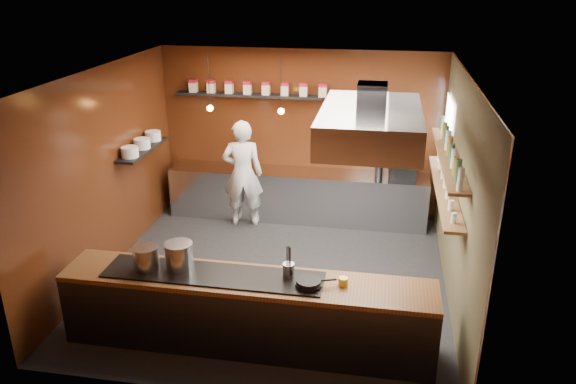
% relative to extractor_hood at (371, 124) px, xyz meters
% --- Properties ---
extents(floor, '(5.00, 5.00, 0.00)m').
position_rel_extractor_hood_xyz_m(floor, '(-1.30, 0.40, -2.51)').
color(floor, black).
rests_on(floor, ground).
extents(back_wall, '(5.00, 0.00, 5.00)m').
position_rel_extractor_hood_xyz_m(back_wall, '(-1.30, 2.90, -1.01)').
color(back_wall, '#361809').
rests_on(back_wall, ground).
extents(left_wall, '(0.00, 5.00, 5.00)m').
position_rel_extractor_hood_xyz_m(left_wall, '(-3.80, 0.40, -1.01)').
color(left_wall, '#361809').
rests_on(left_wall, ground).
extents(right_wall, '(0.00, 5.00, 5.00)m').
position_rel_extractor_hood_xyz_m(right_wall, '(1.20, 0.40, -1.01)').
color(right_wall, '#4D472B').
rests_on(right_wall, ground).
extents(ceiling, '(5.00, 5.00, 0.00)m').
position_rel_extractor_hood_xyz_m(ceiling, '(-1.30, 0.40, 0.49)').
color(ceiling, silver).
rests_on(ceiling, back_wall).
extents(window_pane, '(0.00, 1.00, 1.00)m').
position_rel_extractor_hood_xyz_m(window_pane, '(1.15, 2.10, -0.61)').
color(window_pane, white).
rests_on(window_pane, right_wall).
extents(prep_counter, '(4.60, 0.65, 0.90)m').
position_rel_extractor_hood_xyz_m(prep_counter, '(-1.30, 2.57, -2.06)').
color(prep_counter, silver).
rests_on(prep_counter, floor).
extents(pass_counter, '(4.40, 0.72, 0.94)m').
position_rel_extractor_hood_xyz_m(pass_counter, '(-1.30, -1.20, -2.04)').
color(pass_counter, '#38383D').
rests_on(pass_counter, floor).
extents(tin_shelf, '(2.60, 0.26, 0.04)m').
position_rel_extractor_hood_xyz_m(tin_shelf, '(-2.20, 2.76, -0.31)').
color(tin_shelf, black).
rests_on(tin_shelf, back_wall).
extents(plate_shelf, '(0.30, 1.40, 0.04)m').
position_rel_extractor_hood_xyz_m(plate_shelf, '(-3.64, 1.40, -0.96)').
color(plate_shelf, black).
rests_on(plate_shelf, left_wall).
extents(bottle_shelf_upper, '(0.26, 2.80, 0.04)m').
position_rel_extractor_hood_xyz_m(bottle_shelf_upper, '(1.04, 0.70, -0.59)').
color(bottle_shelf_upper, brown).
rests_on(bottle_shelf_upper, right_wall).
extents(bottle_shelf_lower, '(0.26, 2.80, 0.04)m').
position_rel_extractor_hood_xyz_m(bottle_shelf_lower, '(1.04, 0.70, -1.06)').
color(bottle_shelf_lower, brown).
rests_on(bottle_shelf_lower, right_wall).
extents(extractor_hood, '(1.20, 2.00, 0.72)m').
position_rel_extractor_hood_xyz_m(extractor_hood, '(0.00, 0.00, 0.00)').
color(extractor_hood, '#38383D').
rests_on(extractor_hood, ceiling).
extents(pendant_left, '(0.10, 0.10, 0.95)m').
position_rel_extractor_hood_xyz_m(pendant_left, '(-2.70, 2.10, -0.35)').
color(pendant_left, black).
rests_on(pendant_left, ceiling).
extents(pendant_right, '(0.10, 0.10, 0.95)m').
position_rel_extractor_hood_xyz_m(pendant_right, '(-1.50, 2.10, -0.35)').
color(pendant_right, black).
rests_on(pendant_right, ceiling).
extents(storage_tins, '(2.43, 0.13, 0.22)m').
position_rel_extractor_hood_xyz_m(storage_tins, '(-2.05, 2.76, -0.17)').
color(storage_tins, beige).
rests_on(storage_tins, tin_shelf).
extents(plate_stacks, '(0.26, 1.16, 0.16)m').
position_rel_extractor_hood_xyz_m(plate_stacks, '(-3.64, 1.40, -0.86)').
color(plate_stacks, white).
rests_on(plate_stacks, plate_shelf).
extents(bottles, '(0.06, 2.66, 0.24)m').
position_rel_extractor_hood_xyz_m(bottles, '(1.04, 0.70, -0.45)').
color(bottles, silver).
rests_on(bottles, bottle_shelf_upper).
extents(wine_glasses, '(0.07, 2.37, 0.13)m').
position_rel_extractor_hood_xyz_m(wine_glasses, '(1.04, 0.70, -0.97)').
color(wine_glasses, silver).
rests_on(wine_glasses, bottle_shelf_lower).
extents(stockpot_large, '(0.34, 0.34, 0.33)m').
position_rel_extractor_hood_xyz_m(stockpot_large, '(-2.13, -1.14, -1.40)').
color(stockpot_large, silver).
rests_on(stockpot_large, pass_counter).
extents(stockpot_small, '(0.40, 0.40, 0.28)m').
position_rel_extractor_hood_xyz_m(stockpot_small, '(-2.51, -1.22, -1.42)').
color(stockpot_small, '#B8BABF').
rests_on(stockpot_small, pass_counter).
extents(utensil_crock, '(0.15, 0.15, 0.18)m').
position_rel_extractor_hood_xyz_m(utensil_crock, '(-0.81, -1.13, -1.48)').
color(utensil_crock, '#B2B5B9').
rests_on(utensil_crock, pass_counter).
extents(frying_pan, '(0.46, 0.30, 0.08)m').
position_rel_extractor_hood_xyz_m(frying_pan, '(-0.56, -1.27, -1.53)').
color(frying_pan, black).
rests_on(frying_pan, pass_counter).
extents(butter_jar, '(0.12, 0.12, 0.10)m').
position_rel_extractor_hood_xyz_m(butter_jar, '(-0.18, -1.16, -1.54)').
color(butter_jar, yellow).
rests_on(butter_jar, pass_counter).
extents(espresso_machine, '(0.46, 0.44, 0.44)m').
position_rel_extractor_hood_xyz_m(espresso_machine, '(0.53, 2.64, -1.39)').
color(espresso_machine, black).
rests_on(espresso_machine, prep_counter).
extents(chef, '(0.77, 0.58, 1.90)m').
position_rel_extractor_hood_xyz_m(chef, '(-2.20, 2.18, -1.55)').
color(chef, white).
rests_on(chef, floor).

